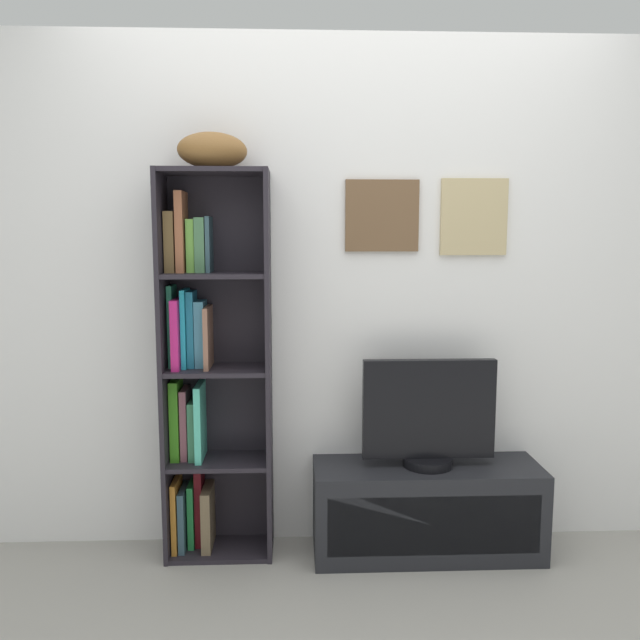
{
  "coord_description": "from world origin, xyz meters",
  "views": [
    {
      "loc": [
        -0.25,
        -1.78,
        1.42
      ],
      "look_at": [
        -0.14,
        0.85,
        1.08
      ],
      "focal_mm": 35.9,
      "sensor_mm": 36.0,
      "label": 1
    }
  ],
  "objects_px": {
    "bookshelf": "(205,374)",
    "television": "(429,415)",
    "football": "(213,150)",
    "tv_stand": "(427,509)"
  },
  "relations": [
    {
      "from": "tv_stand",
      "to": "television",
      "type": "relative_size",
      "value": 1.73
    },
    {
      "from": "bookshelf",
      "to": "football",
      "type": "bearing_deg",
      "value": -28.35
    },
    {
      "from": "football",
      "to": "tv_stand",
      "type": "xyz_separation_m",
      "value": [
        0.93,
        -0.05,
        -1.57
      ]
    },
    {
      "from": "tv_stand",
      "to": "bookshelf",
      "type": "bearing_deg",
      "value": 175.49
    },
    {
      "from": "football",
      "to": "television",
      "type": "relative_size",
      "value": 0.5
    },
    {
      "from": "bookshelf",
      "to": "tv_stand",
      "type": "xyz_separation_m",
      "value": [
        0.98,
        -0.08,
        -0.61
      ]
    },
    {
      "from": "football",
      "to": "tv_stand",
      "type": "height_order",
      "value": "football"
    },
    {
      "from": "television",
      "to": "tv_stand",
      "type": "bearing_deg",
      "value": -90.0
    },
    {
      "from": "bookshelf",
      "to": "television",
      "type": "bearing_deg",
      "value": -4.45
    },
    {
      "from": "football",
      "to": "television",
      "type": "height_order",
      "value": "football"
    }
  ]
}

